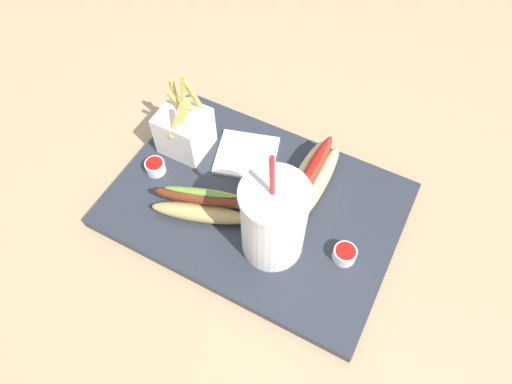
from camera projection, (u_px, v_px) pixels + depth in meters
name	position (u px, v px, depth m)	size (l,w,h in m)	color
ground_plane	(256.00, 211.00, 0.80)	(2.40, 2.40, 0.02)	tan
food_tray	(256.00, 205.00, 0.79)	(0.48, 0.34, 0.02)	#2D333D
soda_cup	(274.00, 221.00, 0.67)	(0.10, 0.10, 0.22)	white
fries_basket	(185.00, 130.00, 0.81)	(0.08, 0.08, 0.16)	white
hot_dog_1	(312.00, 176.00, 0.78)	(0.06, 0.17, 0.07)	#E5C689
hot_dog_2	(202.00, 203.00, 0.75)	(0.18, 0.11, 0.06)	tan
ketchup_cup_1	(345.00, 254.00, 0.71)	(0.04, 0.04, 0.02)	white
ketchup_cup_2	(155.00, 166.00, 0.80)	(0.04, 0.04, 0.02)	white
napkin_stack	(247.00, 155.00, 0.83)	(0.11, 0.10, 0.01)	white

